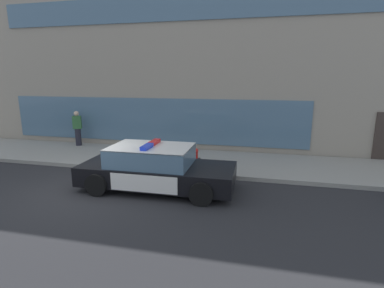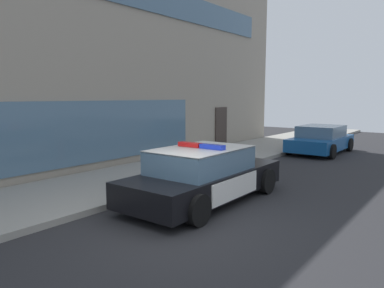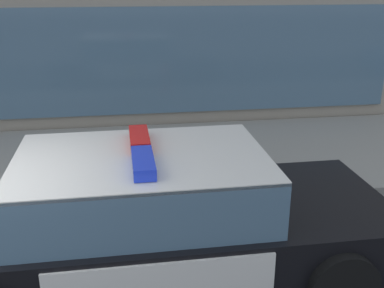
{
  "view_description": "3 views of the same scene",
  "coord_description": "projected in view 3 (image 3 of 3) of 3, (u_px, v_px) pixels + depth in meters",
  "views": [
    {
      "loc": [
        5.17,
        -7.7,
        3.47
      ],
      "look_at": [
        3.05,
        1.26,
        1.38
      ],
      "focal_mm": 27.59,
      "sensor_mm": 36.0,
      "label": 1
    },
    {
      "loc": [
        -5.22,
        -4.57,
        2.64
      ],
      "look_at": [
        2.88,
        1.72,
        1.29
      ],
      "focal_mm": 33.83,
      "sensor_mm": 36.0,
      "label": 2
    },
    {
      "loc": [
        1.75,
        -3.66,
        3.07
      ],
      "look_at": [
        2.55,
        1.7,
        1.09
      ],
      "focal_mm": 43.59,
      "sensor_mm": 36.0,
      "label": 3
    }
  ],
  "objects": [
    {
      "name": "fire_hydrant",
      "position": [
        201.0,
        156.0,
        7.0
      ],
      "size": [
        0.34,
        0.39,
        0.73
      ],
      "color": "red",
      "rests_on": "sidewalk"
    },
    {
      "name": "police_cruiser",
      "position": [
        157.0,
        217.0,
        4.88
      ],
      "size": [
        4.83,
        2.13,
        1.49
      ],
      "rotation": [
        0.0,
        0.0,
        0.01
      ],
      "color": "black",
      "rests_on": "ground"
    },
    {
      "name": "sidewalk",
      "position": [
        21.0,
        167.0,
        7.69
      ],
      "size": [
        48.0,
        3.51,
        0.15
      ],
      "primitive_type": "cube",
      "color": "gray",
      "rests_on": "ground"
    }
  ]
}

